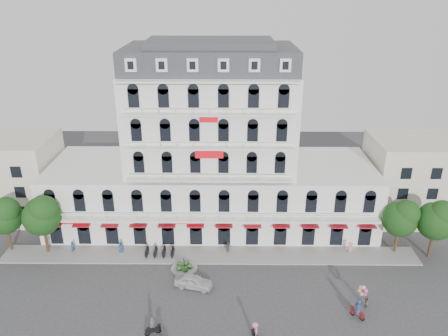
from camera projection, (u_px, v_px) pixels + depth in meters
ground at (206, 303)px, 47.75m from camera, size 120.00×120.00×0.00m
sidewalk at (210, 255)px, 56.00m from camera, size 53.00×4.00×0.16m
main_building at (211, 158)px, 60.43m from camera, size 45.00×15.00×25.80m
flank_building_west at (8, 177)px, 64.06m from camera, size 14.00×10.00×12.00m
flank_building_east at (418, 178)px, 63.57m from camera, size 14.00×10.00×12.00m
traffic_island at (184, 268)px, 53.20m from camera, size 3.20×3.20×1.60m
parked_scooter_row at (160, 256)px, 55.90m from camera, size 4.40×1.80×1.10m
tree_west_outer at (4, 214)px, 55.06m from camera, size 4.50×4.48×7.76m
tree_west_inner at (42, 214)px, 54.43m from camera, size 4.76×4.76×8.25m
tree_east_inner at (401, 217)px, 54.71m from camera, size 4.40×4.37×7.57m
tree_east_outer at (437, 219)px, 53.62m from camera, size 4.65×4.65×8.05m
parked_car at (194, 281)px, 49.95m from camera, size 4.74×2.86×1.51m
rider_west at (153, 327)px, 43.06m from camera, size 1.63×0.87×2.09m
rider_east at (358, 309)px, 45.15m from camera, size 1.32×1.29×2.30m
rider_center at (255, 331)px, 42.31m from camera, size 0.82×1.69×2.14m
pedestrian_left at (121, 247)px, 56.27m from camera, size 0.93×0.76×1.64m
pedestrian_mid at (228, 248)px, 56.15m from camera, size 1.01×0.54×1.64m
pedestrian_right at (350, 248)px, 56.01m from camera, size 1.18×0.76×1.72m
pedestrian_far at (73, 247)px, 56.33m from camera, size 0.64×0.70×1.60m
balloon_vendor at (364, 297)px, 46.61m from camera, size 1.35×1.25×2.45m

